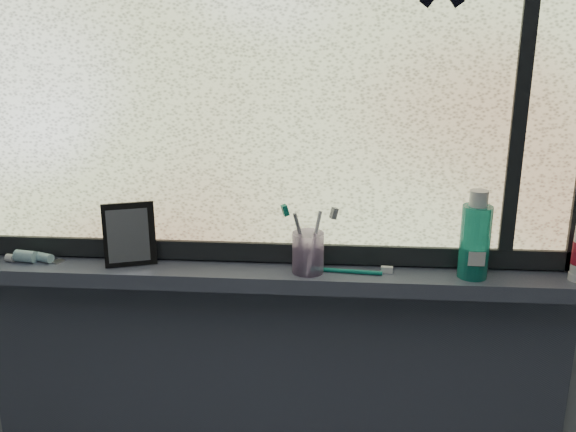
{
  "coord_description": "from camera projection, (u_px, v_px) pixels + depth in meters",
  "views": [
    {
      "loc": [
        0.17,
        -0.29,
        1.64
      ],
      "look_at": [
        0.07,
        1.05,
        1.22
      ],
      "focal_mm": 40.0,
      "sensor_mm": 36.0,
      "label": 1
    }
  ],
  "objects": [
    {
      "name": "vanity_mirror",
      "position": [
        129.0,
        234.0,
        1.65
      ],
      "size": [
        0.15,
        0.1,
        0.16
      ],
      "primitive_type": "cube",
      "rotation": [
        0.0,
        0.0,
        0.33
      ],
      "color": "black",
      "rests_on": "windowsill"
    },
    {
      "name": "window_pane",
      "position": [
        268.0,
        63.0,
        1.54
      ],
      "size": [
        1.5,
        0.01,
        1.0
      ],
      "primitive_type": "cube",
      "color": "silver",
      "rests_on": "wall_back"
    },
    {
      "name": "frame_mullion",
      "position": [
        524.0,
        65.0,
        1.49
      ],
      "size": [
        0.03,
        0.03,
        1.0
      ],
      "primitive_type": "cube",
      "color": "black",
      "rests_on": "wall_back"
    },
    {
      "name": "sill_apron",
      "position": [
        272.0,
        431.0,
        1.86
      ],
      "size": [
        1.62,
        0.02,
        0.98
      ],
      "primitive_type": "cube",
      "color": "#4A4F63",
      "rests_on": "floor"
    },
    {
      "name": "toothbrush_cup",
      "position": [
        308.0,
        253.0,
        1.61
      ],
      "size": [
        0.1,
        0.1,
        0.1
      ],
      "primitive_type": "cylinder",
      "rotation": [
        0.0,
        0.0,
        0.42
      ],
      "color": "#D2A9E0",
      "rests_on": "windowsill"
    },
    {
      "name": "frame_bottom",
      "position": [
        270.0,
        251.0,
        1.68
      ],
      "size": [
        1.6,
        0.03,
        0.05
      ],
      "primitive_type": "cube",
      "color": "black",
      "rests_on": "windowsill"
    },
    {
      "name": "windowsill",
      "position": [
        268.0,
        276.0,
        1.65
      ],
      "size": [
        1.62,
        0.14,
        0.04
      ],
      "primitive_type": "cube",
      "color": "#4A4F63",
      "rests_on": "wall_back"
    },
    {
      "name": "toothpaste_tube",
      "position": [
        33.0,
        257.0,
        1.68
      ],
      "size": [
        0.18,
        0.08,
        0.03
      ],
      "primitive_type": null,
      "rotation": [
        0.0,
        0.0,
        -0.25
      ],
      "color": "white",
      "rests_on": "windowsill"
    },
    {
      "name": "mouthwash_bottle",
      "position": [
        475.0,
        234.0,
        1.56
      ],
      "size": [
        0.08,
        0.08,
        0.18
      ],
      "primitive_type": "cylinder",
      "rotation": [
        0.0,
        0.0,
        -0.09
      ],
      "color": "teal",
      "rests_on": "windowsill"
    },
    {
      "name": "toothbrush_lying",
      "position": [
        344.0,
        270.0,
        1.61
      ],
      "size": [
        0.24,
        0.04,
        0.02
      ],
      "primitive_type": null,
      "rotation": [
        0.0,
        0.0,
        -0.09
      ],
      "color": "#0D7D6A",
      "rests_on": "windowsill"
    },
    {
      "name": "wall_back",
      "position": [
        270.0,
        174.0,
        1.64
      ],
      "size": [
        3.0,
        0.01,
        2.5
      ],
      "primitive_type": "cube",
      "color": "#9EA3A8",
      "rests_on": "ground"
    }
  ]
}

